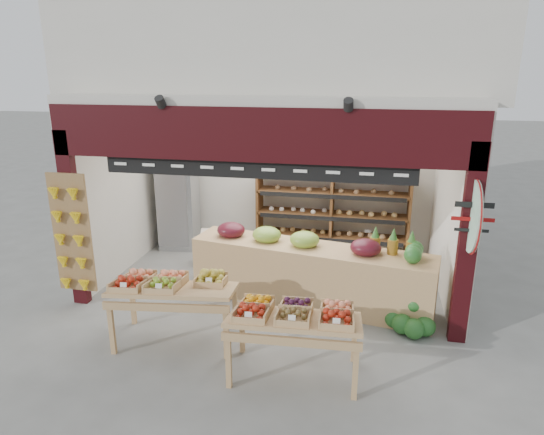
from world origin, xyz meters
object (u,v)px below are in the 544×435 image
Objects in this scene: mid_counter at (309,272)px; display_table_left at (167,285)px; cardboard_stack at (223,251)px; display_table_right at (295,315)px; back_shelving at (332,198)px; watermelon_pile at (411,318)px; refrigerator at (179,203)px.

mid_counter reaches higher than display_table_left.
cardboard_stack is 3.66m from display_table_right.
display_table_right is at bearing -59.60° from cardboard_stack.
back_shelving reaches higher than mid_counter.
watermelon_pile is at bearing 15.46° from display_table_left.
refrigerator is 1.16× the size of display_table_right.
back_shelving reaches higher than display_table_right.
refrigerator is at bearing 127.73° from display_table_right.
display_table_right is (1.75, -0.44, -0.01)m from display_table_left.
mid_counter is at bearing -41.27° from refrigerator.
display_table_left is 2.44× the size of watermelon_pile.
mid_counter is (1.76, -1.27, 0.26)m from cardboard_stack.
mid_counter is at bearing 159.73° from watermelon_pile.
mid_counter is 2.24× the size of display_table_left.
display_table_right is 2.29× the size of watermelon_pile.
mid_counter is at bearing -35.73° from cardboard_stack.
cardboard_stack is 2.74m from display_table_left.
cardboard_stack is 0.28× the size of mid_counter.
mid_counter is 1.88m from display_table_right.
cardboard_stack is 2.18m from mid_counter.
back_shelving reaches higher than watermelon_pile.
display_table_right is at bearing -90.88° from back_shelving.
cardboard_stack is at bearing 144.27° from mid_counter.
back_shelving reaches higher than refrigerator.
back_shelving is at bearing 63.84° from display_table_left.
mid_counter reaches higher than display_table_right.
display_table_right is at bearing -59.30° from refrigerator.
refrigerator is 2.65× the size of watermelon_pile.
cardboard_stack is at bearing 120.40° from display_table_right.
back_shelving is 4.14m from display_table_right.
back_shelving is at bearing 27.84° from cardboard_stack.
refrigerator is at bearing 145.77° from mid_counter.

